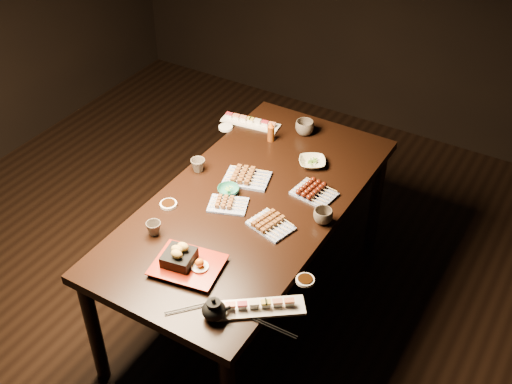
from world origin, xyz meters
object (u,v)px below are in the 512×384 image
at_px(yakitori_plate_center, 228,202).
at_px(yakitori_plate_right, 271,223).
at_px(teacup_far_right, 305,128).
at_px(teacup_mid_right, 323,216).
at_px(sushi_platter_near, 260,305).
at_px(sushi_platter_far, 250,121).
at_px(condiment_bottle, 271,131).
at_px(teacup_near_left, 154,228).
at_px(teacup_far_left, 198,165).
at_px(edamame_bowl_cream, 312,162).
at_px(tempura_tray, 187,259).
at_px(edamame_bowl_green, 228,190).
at_px(teapot, 214,308).
at_px(yakitori_plate_left, 247,175).
at_px(dining_table, 251,253).

relative_size(yakitori_plate_center, yakitori_plate_right, 0.94).
xyz_separation_m(yakitori_plate_center, teacup_far_right, (0.02, 0.80, 0.02)).
bearing_deg(teacup_mid_right, sushi_platter_near, -87.98).
relative_size(sushi_platter_far, condiment_bottle, 2.85).
bearing_deg(yakitori_plate_center, teacup_far_right, 67.70).
height_order(teacup_near_left, teacup_far_left, teacup_far_left).
height_order(sushi_platter_near, sushi_platter_far, sushi_platter_near).
distance_m(edamame_bowl_cream, tempura_tray, 1.01).
relative_size(yakitori_plate_right, edamame_bowl_green, 1.84).
bearing_deg(condiment_bottle, yakitori_plate_center, -79.88).
bearing_deg(tempura_tray, sushi_platter_far, 98.01).
distance_m(yakitori_plate_right, teacup_mid_right, 0.26).
relative_size(teacup_near_left, teapot, 0.60).
bearing_deg(sushi_platter_near, teacup_near_left, 131.09).
bearing_deg(sushi_platter_near, edamame_bowl_cream, 68.76).
height_order(sushi_platter_near, teacup_mid_right, teacup_mid_right).
relative_size(sushi_platter_near, teacup_mid_right, 3.97).
bearing_deg(condiment_bottle, sushi_platter_far, 154.10).
xyz_separation_m(sushi_platter_near, teacup_mid_right, (-0.02, 0.64, 0.01)).
bearing_deg(yakitori_plate_right, sushi_platter_near, -50.25).
bearing_deg(yakitori_plate_left, yakitori_plate_center, -97.66).
distance_m(dining_table, teacup_far_right, 0.81).
height_order(dining_table, teacup_near_left, teacup_near_left).
xyz_separation_m(yakitori_plate_center, teacup_far_left, (-0.30, 0.17, 0.01)).
relative_size(edamame_bowl_green, condiment_bottle, 0.89).
bearing_deg(edamame_bowl_green, teacup_far_right, 83.70).
distance_m(dining_table, sushi_platter_near, 0.84).
xyz_separation_m(dining_table, sushi_platter_far, (-0.38, 0.63, 0.40)).
bearing_deg(teapot, sushi_platter_near, 9.87).
distance_m(sushi_platter_near, yakitori_plate_left, 0.91).
relative_size(edamame_bowl_cream, teacup_mid_right, 1.52).
xyz_separation_m(yakitori_plate_left, teacup_mid_right, (0.50, -0.10, 0.01)).
distance_m(dining_table, teapot, 0.90).
relative_size(yakitori_plate_left, teacup_near_left, 3.21).
xyz_separation_m(sushi_platter_near, yakitori_plate_left, (-0.52, 0.75, 0.01)).
bearing_deg(edamame_bowl_cream, edamame_bowl_green, -120.37).
height_order(edamame_bowl_green, tempura_tray, tempura_tray).
bearing_deg(yakitori_plate_center, yakitori_plate_left, 77.33).
distance_m(yakitori_plate_left, teacup_near_left, 0.62).
bearing_deg(teapot, teacup_mid_right, 48.07).
distance_m(teacup_mid_right, teacup_far_right, 0.80).
bearing_deg(teacup_far_left, teapot, -51.42).
bearing_deg(tempura_tray, sushi_platter_near, -16.30).
height_order(sushi_platter_near, teapot, teapot).
bearing_deg(teacup_near_left, teacup_mid_right, 36.91).
distance_m(yakitori_plate_center, teacup_far_right, 0.80).
bearing_deg(yakitori_plate_right, dining_table, 160.82).
height_order(edamame_bowl_green, teacup_mid_right, teacup_mid_right).
height_order(edamame_bowl_green, edamame_bowl_cream, same).
relative_size(yakitori_plate_center, teacup_mid_right, 2.03).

